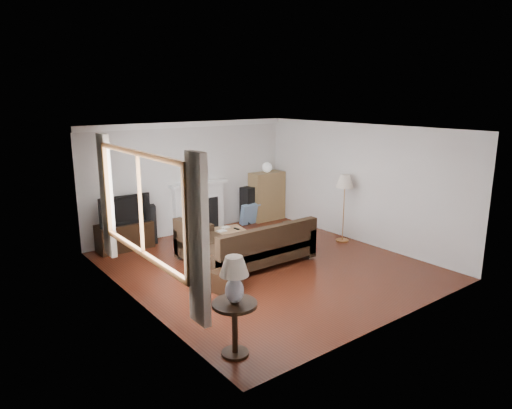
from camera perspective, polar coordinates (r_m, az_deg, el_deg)
room at (r=8.13m, az=1.28°, el=0.64°), size 5.10×5.60×2.54m
window at (r=6.67m, az=-14.27°, el=-0.02°), size 0.12×2.74×1.54m
curtain_near at (r=5.41m, az=-7.24°, el=-4.48°), size 0.10×0.35×2.10m
curtain_far at (r=8.10m, az=-18.17°, el=1.00°), size 0.10×0.35×2.10m
fireplace at (r=10.50m, az=-7.13°, el=-0.30°), size 1.40×0.26×1.15m
tv_stand at (r=9.67m, az=-16.09°, el=-3.82°), size 1.09×0.49×0.54m
television at (r=9.52m, az=-16.32°, el=-0.54°), size 1.04×0.14×0.60m
speaker_left at (r=9.91m, az=-13.06°, el=-2.39°), size 0.29×0.32×0.81m
speaker_right at (r=11.15m, az=-1.09°, el=-0.08°), size 0.29×0.33×0.89m
bookshelf at (r=11.43m, az=1.36°, el=1.07°), size 0.87×0.42×1.20m
globe_lamp at (r=11.30m, az=1.38°, el=4.66°), size 0.25×0.25×0.25m
sectional_sofa at (r=8.38m, az=0.27°, el=-5.15°), size 2.36×1.72×0.76m
coffee_table at (r=9.32m, az=-4.57°, el=-4.41°), size 1.11×0.74×0.40m
footstool at (r=7.40m, az=-3.75°, el=-9.54°), size 0.48×0.48×0.34m
floor_lamp at (r=9.85m, az=10.91°, el=-0.49°), size 0.41×0.41×1.44m
side_table at (r=5.66m, az=-2.66°, el=-15.24°), size 0.54×0.54×0.68m
table_lamp at (r=5.39m, az=-2.73°, el=-9.43°), size 0.35×0.35×0.57m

